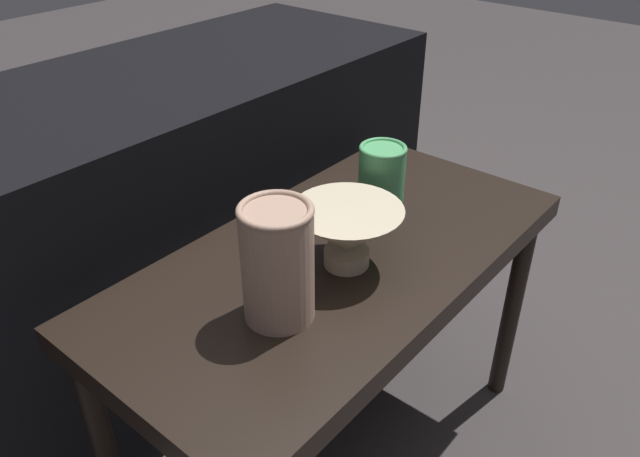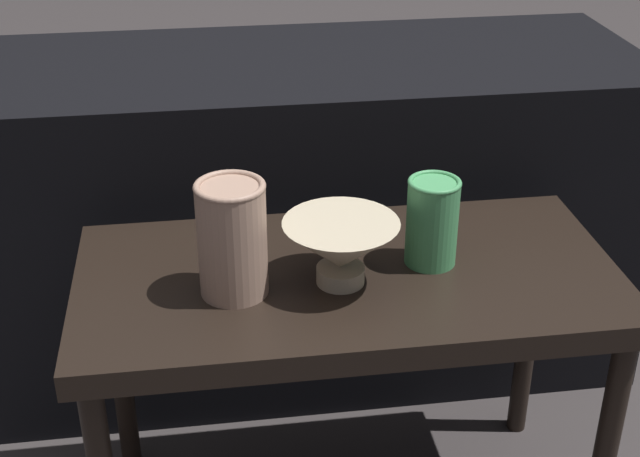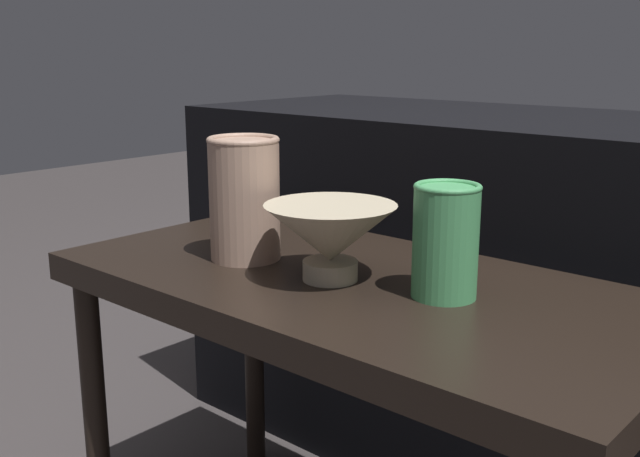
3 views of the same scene
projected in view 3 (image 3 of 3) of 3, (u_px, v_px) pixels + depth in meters
name	position (u px, v px, depth m)	size (l,w,h in m)	color
table	(354.00, 318.00, 1.00)	(0.82, 0.41, 0.50)	black
couch_backdrop	(526.00, 298.00, 1.39)	(1.34, 0.50, 0.67)	black
bowl	(330.00, 235.00, 0.96)	(0.17, 0.17, 0.10)	#C1B293
vase_textured_left	(244.00, 197.00, 1.05)	(0.10, 0.10, 0.17)	tan
vase_colorful_right	(446.00, 240.00, 0.89)	(0.08, 0.08, 0.14)	#47995B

